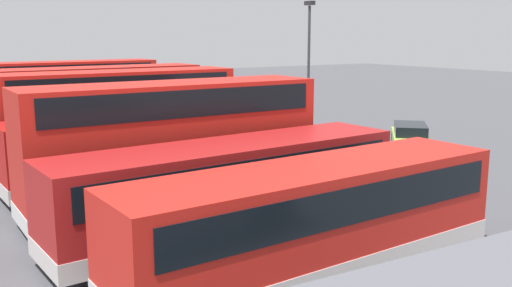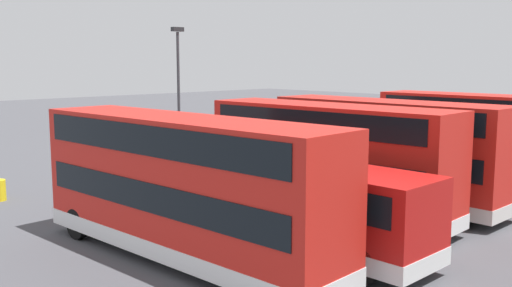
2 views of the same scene
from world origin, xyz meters
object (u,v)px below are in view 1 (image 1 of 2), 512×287
object	(u,v)px
bus_double_decker_third	(173,143)
bus_single_deck_fourth	(152,146)
bus_double_decker_sixth	(99,108)
car_hatchback_silver	(410,137)
waste_bin_yellow	(224,111)
bus_single_deck_seventh	(64,117)
bus_single_deck_near_end	(315,218)
bus_single_deck_second	(231,186)
bus_double_decker_far_end	(62,96)
lamp_post_tall	(309,59)
bus_double_decker_fifth	(119,117)

from	to	relation	value
bus_double_decker_third	bus_single_deck_fourth	distance (m)	4.15
bus_double_decker_sixth	car_hatchback_silver	size ratio (longest dim) A/B	2.35
bus_single_deck_fourth	waste_bin_yellow	world-z (taller)	bus_single_deck_fourth
bus_single_deck_seventh	bus_single_deck_near_end	bearing A→B (deg)	-178.26
waste_bin_yellow	car_hatchback_silver	bearing A→B (deg)	-171.29
bus_single_deck_second	waste_bin_yellow	size ratio (longest dim) A/B	12.07
bus_double_decker_far_end	car_hatchback_silver	world-z (taller)	bus_double_decker_far_end
bus_single_deck_second	bus_double_decker_far_end	distance (m)	21.54
bus_single_deck_seventh	bus_double_decker_third	bearing A→B (deg)	-179.79
bus_double_decker_far_end	car_hatchback_silver	size ratio (longest dim) A/B	2.63
car_hatchback_silver	lamp_post_tall	distance (m)	7.62
bus_double_decker_fifth	car_hatchback_silver	world-z (taller)	bus_double_decker_fifth
bus_single_deck_seventh	bus_double_decker_far_end	bearing A→B (deg)	-12.81
bus_double_decker_sixth	bus_double_decker_far_end	size ratio (longest dim) A/B	0.90
waste_bin_yellow	bus_single_deck_fourth	bearing A→B (deg)	141.97
waste_bin_yellow	bus_double_decker_fifth	bearing A→B (deg)	134.59
bus_double_decker_third	bus_double_decker_sixth	xyz separation A→B (m)	(10.94, -0.84, 0.00)
bus_single_deck_seventh	car_hatchback_silver	distance (m)	19.20
lamp_post_tall	bus_double_decker_third	bearing A→B (deg)	125.42
bus_double_decker_sixth	bus_single_deck_seventh	bearing A→B (deg)	13.65
car_hatchback_silver	bus_single_deck_second	bearing A→B (deg)	113.83
car_hatchback_silver	bus_single_deck_fourth	bearing A→B (deg)	87.17
bus_single_deck_second	bus_single_deck_seventh	xyz separation A→B (m)	(18.02, 0.39, 0.00)
bus_single_deck_near_end	lamp_post_tall	size ratio (longest dim) A/B	1.35
bus_single_deck_fourth	car_hatchback_silver	bearing A→B (deg)	-92.83
bus_double_decker_far_end	bus_double_decker_fifth	bearing A→B (deg)	179.34
bus_double_decker_fifth	bus_single_deck_seventh	bearing A→B (deg)	5.21
bus_single_deck_near_end	bus_single_deck_fourth	size ratio (longest dim) A/B	0.91
car_hatchback_silver	bus_double_decker_sixth	bearing A→B (deg)	62.17
bus_single_deck_second	bus_double_decker_fifth	xyz separation A→B (m)	(10.69, -0.28, 0.83)
bus_double_decker_third	bus_single_deck_fourth	world-z (taller)	bus_double_decker_third
bus_single_deck_fourth	bus_double_decker_third	bearing A→B (deg)	168.17
bus_single_deck_near_end	bus_double_decker_third	size ratio (longest dim) A/B	1.05
bus_double_decker_third	car_hatchback_silver	world-z (taller)	bus_double_decker_third
bus_single_deck_second	bus_single_deck_near_end	bearing A→B (deg)	-175.89
bus_single_deck_second	bus_double_decker_fifth	world-z (taller)	bus_double_decker_fifth
bus_single_deck_near_end	bus_double_decker_fifth	size ratio (longest dim) A/B	1.01
bus_single_deck_seventh	car_hatchback_silver	world-z (taller)	bus_single_deck_seventh
bus_single_deck_near_end	bus_double_decker_fifth	xyz separation A→B (m)	(14.43, -0.01, 0.83)
bus_single_deck_near_end	waste_bin_yellow	size ratio (longest dim) A/B	11.50
bus_single_deck_fourth	waste_bin_yellow	distance (m)	19.64
bus_double_decker_fifth	lamp_post_tall	world-z (taller)	lamp_post_tall
bus_double_decker_third	bus_single_deck_seventh	size ratio (longest dim) A/B	0.91
bus_double_decker_third	waste_bin_yellow	xyz separation A→B (m)	(19.42, -12.91, -1.97)
bus_single_deck_second	bus_double_decker_far_end	world-z (taller)	bus_double_decker_far_end
bus_single_deck_seventh	lamp_post_tall	distance (m)	14.50
car_hatchback_silver	lamp_post_tall	bearing A→B (deg)	21.04
bus_single_deck_second	bus_double_decker_third	bearing A→B (deg)	5.71
bus_double_decker_sixth	bus_double_decker_third	bearing A→B (deg)	175.59
bus_double_decker_sixth	bus_single_deck_second	bearing A→B (deg)	177.98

